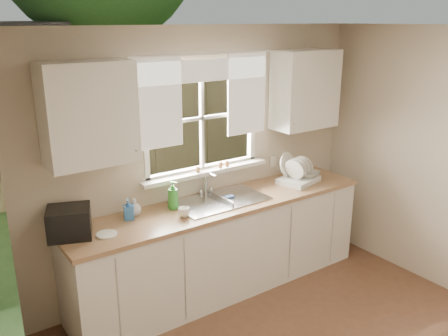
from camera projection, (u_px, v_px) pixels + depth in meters
room_walls at (380, 237)px, 2.98m from camera, size 3.62×4.02×2.50m
ceiling at (393, 28)px, 2.65m from camera, size 3.60×4.00×0.02m
window at (203, 135)px, 4.52m from camera, size 1.38×0.16×1.06m
curtains at (205, 89)px, 4.34m from camera, size 1.50×0.03×0.81m
base_cabinets at (222, 247)px, 4.58m from camera, size 3.00×0.62×0.87m
countertop at (222, 204)px, 4.44m from camera, size 3.04×0.65×0.04m
upper_cabinet_left at (89, 114)px, 3.64m from camera, size 0.70×0.33×0.80m
upper_cabinet_right at (305, 89)px, 4.90m from camera, size 0.70×0.33×0.80m
wall_outlet at (273, 161)px, 5.11m from camera, size 0.08×0.01×0.12m
sill_jars at (215, 166)px, 4.62m from camera, size 0.38×0.04×0.06m
sink at (220, 208)px, 4.49m from camera, size 0.88×0.52×0.40m
dish_rack at (298, 175)px, 4.95m from camera, size 0.48×0.41×0.30m
bowl at (309, 174)px, 4.97m from camera, size 0.29×0.29×0.05m
soap_bottle_a at (173, 195)px, 4.23m from camera, size 0.13×0.13×0.26m
soap_bottle_b at (128, 209)px, 4.03m from camera, size 0.11×0.11×0.18m
soap_bottle_c at (134, 207)px, 4.11m from camera, size 0.15×0.15×0.15m
saucer at (107, 234)px, 3.76m from camera, size 0.17×0.17×0.01m
cup at (184, 212)px, 4.09m from camera, size 0.14×0.14×0.08m
black_appliance at (69, 222)px, 3.70m from camera, size 0.40×0.38×0.24m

